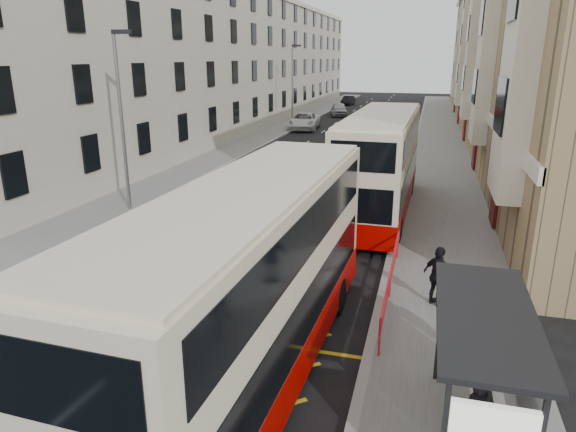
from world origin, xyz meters
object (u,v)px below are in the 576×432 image
(double_decker_rear, at_px, (381,164))
(car_silver, at_px, (339,109))
(pedestrian_far, at_px, (438,276))
(car_dark, at_px, (348,100))
(pedestrian_mid, at_px, (467,325))
(white_van, at_px, (304,121))
(bus_shelter, at_px, (493,363))
(pedestrian_near, at_px, (475,416))
(street_lamp_near, at_px, (122,113))
(double_decker_front, at_px, (252,285))
(car_red, at_px, (401,109))
(street_lamp_far, at_px, (293,82))

(double_decker_rear, relative_size, car_silver, 2.48)
(pedestrian_far, bearing_deg, double_decker_rear, -32.43)
(double_decker_rear, distance_m, car_dark, 56.80)
(car_silver, xyz_separation_m, car_dark, (-1.29, 15.52, -0.14))
(pedestrian_mid, bearing_deg, car_dark, 111.07)
(car_silver, bearing_deg, white_van, -108.69)
(bus_shelter, distance_m, pedestrian_far, 6.15)
(pedestrian_near, xyz_separation_m, white_van, (-13.38, 42.37, -0.10))
(bus_shelter, height_order, double_decker_rear, double_decker_rear)
(bus_shelter, height_order, pedestrian_mid, bus_shelter)
(street_lamp_near, relative_size, double_decker_front, 0.70)
(pedestrian_mid, bearing_deg, white_van, 118.77)
(bus_shelter, distance_m, car_dark, 72.29)
(bus_shelter, xyz_separation_m, white_van, (-13.54, 42.49, -1.30))
(double_decker_front, height_order, pedestrian_near, double_decker_front)
(double_decker_rear, xyz_separation_m, white_van, (-10.20, 27.36, -1.53))
(double_decker_front, relative_size, white_van, 1.91)
(car_silver, xyz_separation_m, car_red, (7.27, 3.71, -0.10))
(white_van, bearing_deg, car_red, 57.83)
(street_lamp_near, bearing_deg, car_red, 78.28)
(street_lamp_near, xyz_separation_m, pedestrian_mid, (14.57, -9.03, -3.62))
(double_decker_rear, bearing_deg, car_red, 93.32)
(bus_shelter, height_order, white_van, bus_shelter)
(car_silver, bearing_deg, pedestrian_mid, -89.90)
(street_lamp_near, distance_m, car_red, 47.95)
(double_decker_rear, distance_m, car_red, 44.11)
(street_lamp_far, relative_size, car_red, 1.65)
(street_lamp_near, height_order, pedestrian_far, street_lamp_near)
(white_van, bearing_deg, bus_shelter, -77.34)
(street_lamp_near, bearing_deg, white_van, 87.81)
(pedestrian_mid, xyz_separation_m, car_red, (-4.86, 55.83, -0.32))
(pedestrian_near, relative_size, car_dark, 0.39)
(pedestrian_near, xyz_separation_m, car_red, (-4.82, 59.07, -0.23))
(bus_shelter, height_order, car_red, bus_shelter)
(double_decker_front, relative_size, pedestrian_mid, 6.63)
(street_lamp_far, bearing_deg, pedestrian_near, -71.03)
(bus_shelter, height_order, pedestrian_far, bus_shelter)
(white_van, height_order, car_dark, white_van)
(car_red, bearing_deg, bus_shelter, 99.65)
(pedestrian_far, bearing_deg, pedestrian_near, 137.59)
(pedestrian_near, bearing_deg, double_decker_rear, -111.39)
(double_decker_front, xyz_separation_m, pedestrian_near, (4.62, -1.32, -1.39))
(car_dark, bearing_deg, white_van, -85.72)
(street_lamp_near, height_order, white_van, street_lamp_near)
(pedestrian_near, bearing_deg, street_lamp_far, -104.38)
(street_lamp_near, xyz_separation_m, street_lamp_far, (0.00, 30.00, 0.00))
(bus_shelter, height_order, car_silver, bus_shelter)
(street_lamp_near, xyz_separation_m, pedestrian_near, (14.53, -12.27, -3.70))
(pedestrian_near, xyz_separation_m, car_silver, (-12.08, 55.35, -0.13))
(pedestrian_mid, height_order, car_dark, pedestrian_mid)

